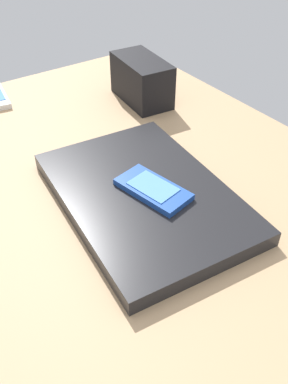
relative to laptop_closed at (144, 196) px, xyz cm
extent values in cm
cube|color=tan|center=(7.00, -4.55, -2.71)|extent=(120.00, 80.00, 3.00)
cube|color=black|center=(0.00, 0.00, 0.00)|extent=(35.38, 25.75, 2.42)
cube|color=#1E479E|center=(1.14, 0.81, 1.69)|extent=(11.96, 7.69, 0.95)
cube|color=#5993E0|center=(1.14, 0.81, 2.23)|extent=(7.60, 5.63, 0.14)
cube|color=black|center=(-27.73, 18.80, 3.22)|extent=(14.85, 8.95, 8.86)
camera|label=1|loc=(39.57, -27.63, 40.13)|focal=39.43mm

